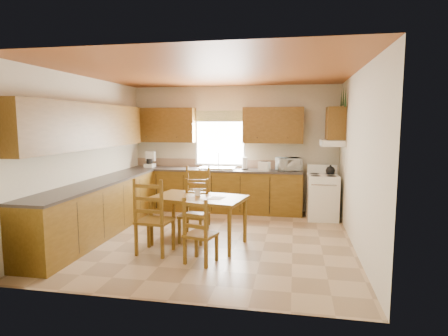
% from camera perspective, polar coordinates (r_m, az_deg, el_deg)
% --- Properties ---
extents(floor, '(4.50, 4.50, 0.00)m').
position_cam_1_polar(floor, '(6.32, -1.88, -10.71)').
color(floor, tan).
rests_on(floor, ground).
extents(ceiling, '(4.50, 4.50, 0.00)m').
position_cam_1_polar(ceiling, '(6.07, -1.98, 14.37)').
color(ceiling, brown).
rests_on(ceiling, floor).
extents(wall_left, '(4.50, 4.50, 0.00)m').
position_cam_1_polar(wall_left, '(6.89, -20.51, 1.80)').
color(wall_left, beige).
rests_on(wall_left, floor).
extents(wall_right, '(4.50, 4.50, 0.00)m').
position_cam_1_polar(wall_right, '(5.97, 19.65, 1.10)').
color(wall_right, beige).
rests_on(wall_right, floor).
extents(wall_back, '(4.50, 4.50, 0.00)m').
position_cam_1_polar(wall_back, '(8.25, 1.49, 3.03)').
color(wall_back, beige).
rests_on(wall_back, floor).
extents(wall_front, '(4.50, 4.50, 0.00)m').
position_cam_1_polar(wall_front, '(3.90, -9.18, -1.54)').
color(wall_front, beige).
rests_on(wall_front, floor).
extents(lower_cab_back, '(3.75, 0.60, 0.88)m').
position_cam_1_polar(lower_cab_back, '(8.14, -1.48, -3.48)').
color(lower_cab_back, brown).
rests_on(lower_cab_back, floor).
extents(lower_cab_left, '(0.60, 3.60, 0.88)m').
position_cam_1_polar(lower_cab_left, '(6.75, -18.65, -6.04)').
color(lower_cab_left, brown).
rests_on(lower_cab_left, floor).
extents(counter_back, '(3.75, 0.63, 0.04)m').
position_cam_1_polar(counter_back, '(8.07, -1.49, -0.27)').
color(counter_back, '#3B3430').
rests_on(counter_back, lower_cab_back).
extents(counter_left, '(0.63, 3.60, 0.04)m').
position_cam_1_polar(counter_left, '(6.67, -18.80, -2.19)').
color(counter_left, '#3B3430').
rests_on(counter_left, lower_cab_left).
extents(backsplash, '(3.75, 0.01, 0.18)m').
position_cam_1_polar(backsplash, '(8.34, -1.07, 0.73)').
color(backsplash, '#927257').
rests_on(backsplash, counter_back).
extents(upper_cab_back_left, '(1.41, 0.33, 0.75)m').
position_cam_1_polar(upper_cab_back_left, '(8.46, -9.15, 6.47)').
color(upper_cab_back_left, brown).
rests_on(upper_cab_back_left, wall_back).
extents(upper_cab_back_right, '(1.25, 0.33, 0.75)m').
position_cam_1_polar(upper_cab_back_right, '(7.97, 7.49, 6.47)').
color(upper_cab_back_right, brown).
rests_on(upper_cab_back_right, wall_back).
extents(upper_cab_left, '(0.33, 3.60, 0.75)m').
position_cam_1_polar(upper_cab_left, '(6.66, -20.14, 6.01)').
color(upper_cab_left, brown).
rests_on(upper_cab_left, wall_left).
extents(upper_cab_stove, '(0.33, 0.62, 0.62)m').
position_cam_1_polar(upper_cab_stove, '(7.56, 16.61, 6.55)').
color(upper_cab_stove, brown).
rests_on(upper_cab_stove, wall_right).
extents(range_hood, '(0.44, 0.62, 0.12)m').
position_cam_1_polar(range_hood, '(7.57, 16.13, 3.69)').
color(range_hood, white).
rests_on(range_hood, wall_right).
extents(window_frame, '(1.13, 0.02, 1.18)m').
position_cam_1_polar(window_frame, '(8.26, -0.60, 4.43)').
color(window_frame, white).
rests_on(window_frame, wall_back).
extents(window_pane, '(1.05, 0.01, 1.10)m').
position_cam_1_polar(window_pane, '(8.25, -0.60, 4.43)').
color(window_pane, white).
rests_on(window_pane, wall_back).
extents(window_valance, '(1.19, 0.01, 0.24)m').
position_cam_1_polar(window_valance, '(8.22, -0.64, 7.91)').
color(window_valance, '#536E34').
rests_on(window_valance, wall_back).
extents(sink_basin, '(0.75, 0.45, 0.04)m').
position_cam_1_polar(sink_basin, '(8.05, -0.97, 0.00)').
color(sink_basin, silver).
rests_on(sink_basin, counter_back).
extents(pine_decal_a, '(0.22, 0.22, 0.36)m').
position_cam_1_polar(pine_decal_a, '(7.27, 18.04, 10.28)').
color(pine_decal_a, '#173F1B').
rests_on(pine_decal_a, wall_right).
extents(pine_decal_b, '(0.22, 0.22, 0.36)m').
position_cam_1_polar(pine_decal_b, '(7.59, 17.74, 10.45)').
color(pine_decal_b, '#173F1B').
rests_on(pine_decal_b, wall_right).
extents(pine_decal_c, '(0.22, 0.22, 0.36)m').
position_cam_1_polar(pine_decal_c, '(7.90, 17.45, 10.02)').
color(pine_decal_c, '#173F1B').
rests_on(pine_decal_c, wall_right).
extents(stove, '(0.61, 0.63, 0.87)m').
position_cam_1_polar(stove, '(7.68, 14.74, -4.39)').
color(stove, white).
rests_on(stove, floor).
extents(coffeemaker, '(0.20, 0.24, 0.31)m').
position_cam_1_polar(coffeemaker, '(8.51, -11.24, 1.15)').
color(coffeemaker, white).
rests_on(coffeemaker, counter_back).
extents(paper_towel, '(0.14, 0.14, 0.26)m').
position_cam_1_polar(paper_towel, '(7.96, 3.19, 0.71)').
color(paper_towel, white).
rests_on(paper_towel, counter_back).
extents(toaster, '(0.26, 0.22, 0.18)m').
position_cam_1_polar(toaster, '(7.83, 6.15, 0.29)').
color(toaster, white).
rests_on(toaster, counter_back).
extents(microwave, '(0.53, 0.46, 0.27)m').
position_cam_1_polar(microwave, '(7.87, 9.82, 0.58)').
color(microwave, white).
rests_on(microwave, counter_back).
extents(dining_table, '(1.56, 1.07, 0.76)m').
position_cam_1_polar(dining_table, '(5.97, -3.87, -7.95)').
color(dining_table, brown).
rests_on(dining_table, floor).
extents(chair_near_left, '(0.47, 0.46, 0.92)m').
position_cam_1_polar(chair_near_left, '(5.18, -3.55, -9.42)').
color(chair_near_left, brown).
rests_on(chair_near_left, floor).
extents(chair_near_right, '(0.51, 0.49, 1.12)m').
position_cam_1_polar(chair_near_right, '(5.61, -10.52, -7.18)').
color(chair_near_right, brown).
rests_on(chair_near_right, floor).
extents(chair_far_left, '(0.45, 0.43, 0.99)m').
position_cam_1_polar(chair_far_left, '(6.08, -4.67, -6.59)').
color(chair_far_left, brown).
rests_on(chair_far_left, floor).
extents(chair_far_right, '(0.51, 0.49, 1.10)m').
position_cam_1_polar(chair_far_right, '(6.82, -4.16, -4.60)').
color(chair_far_right, brown).
rests_on(chair_far_right, floor).
extents(table_paper, '(0.25, 0.30, 0.00)m').
position_cam_1_polar(table_paper, '(5.75, -1.09, -4.60)').
color(table_paper, white).
rests_on(table_paper, dining_table).
extents(table_card, '(0.09, 0.06, 0.12)m').
position_cam_1_polar(table_card, '(5.92, -4.04, -3.70)').
color(table_card, white).
rests_on(table_card, dining_table).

